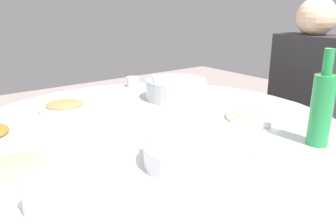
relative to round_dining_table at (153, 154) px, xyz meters
The scene contains 11 objects.
round_dining_table is the anchor object (origin of this frame).
rice_bowl 0.40m from the round_dining_table, 51.02° to the right, with size 0.27×0.27×0.10m.
soup_bowl 0.34m from the round_dining_table, 166.42° to the left, with size 0.27×0.27×0.06m.
dish_shrimp 0.49m from the round_dining_table, 99.83° to the left, with size 0.19×0.19×0.04m.
dish_noodles 0.40m from the round_dining_table, 115.44° to the right, with size 0.21×0.21×0.04m.
dish_tofu_braise 0.43m from the round_dining_table, 25.24° to the left, with size 0.20×0.20×0.04m.
green_bottle 0.58m from the round_dining_table, 144.49° to the right, with size 0.06×0.06×0.29m.
tea_cup_near 0.63m from the round_dining_table, 25.17° to the right, with size 0.06×0.06×0.05m, color silver.
tea_cup_far 0.57m from the round_dining_table, 120.50° to the left, with size 0.07×0.07×0.07m, color white.
stool_for_diner_left 1.07m from the round_dining_table, 89.80° to the right, with size 0.30×0.30×0.46m, color brown.
diner_left 0.98m from the round_dining_table, 89.80° to the right, with size 0.34×0.34×0.76m.
Camera 1 is at (-0.90, 0.62, 1.18)m, focal length 35.64 mm.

